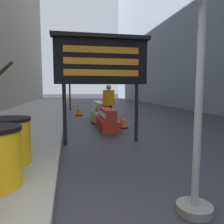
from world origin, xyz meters
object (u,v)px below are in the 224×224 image
Objects in this scene: barrel_drum_back at (8,141)px; traffic_cone_mid at (79,110)px; jersey_barrier_red_striped at (107,120)px; traffic_cone_far at (97,115)px; jersey_barrier_cream at (99,112)px; pedestrian_worker at (109,101)px; traffic_cone_near at (123,120)px; message_board at (101,61)px; traffic_light_near_curb at (69,74)px.

barrel_drum_back is 8.48m from traffic_cone_mid.
traffic_cone_far reaches higher than jersey_barrier_red_striped.
jersey_barrier_cream is 1.35m from pedestrian_worker.
traffic_cone_mid is 3.60m from pedestrian_worker.
traffic_cone_far is (2.30, 5.29, -0.19)m from barrel_drum_back.
jersey_barrier_cream is 2.35m from traffic_cone_mid.
traffic_cone_near is at bearing -72.96° from jersey_barrier_cream.
message_board is 1.64× the size of jersey_barrier_red_striped.
jersey_barrier_red_striped is 1.06× the size of pedestrian_worker.
jersey_barrier_red_striped is at bearing -167.22° from traffic_cone_near.
jersey_barrier_cream is (0.00, 2.28, 0.05)m from jersey_barrier_red_striped.
barrel_drum_back is 4.59m from jersey_barrier_red_striped.
pedestrian_worker is (0.26, 1.10, 0.66)m from jersey_barrier_red_striped.
traffic_cone_near is 1.24m from pedestrian_worker.
jersey_barrier_red_striped reaches higher than traffic_cone_near.
barrel_drum_back is at bearing -128.37° from traffic_cone_near.
traffic_light_near_curb reaches higher than traffic_cone_mid.
traffic_light_near_curb reaches higher than jersey_barrier_cream.
traffic_cone_mid is at bearing 101.90° from traffic_cone_far.
jersey_barrier_red_striped is 0.67m from traffic_cone_near.
traffic_cone_near is (1.17, 2.18, -1.96)m from message_board.
jersey_barrier_cream is 0.86m from traffic_cone_far.
barrel_drum_back is 5.68m from pedestrian_worker.
barrel_drum_back is 0.29× the size of message_board.
barrel_drum_back is 0.48× the size of jersey_barrier_red_striped.
traffic_cone_far is at bearing 66.47° from barrel_drum_back.
jersey_barrier_red_striped is 2.54× the size of traffic_cone_mid.
jersey_barrier_cream reaches higher than traffic_cone_near.
pedestrian_worker is at bearing -77.68° from jersey_barrier_cream.
jersey_barrier_red_striped is (0.52, 2.03, -1.92)m from message_board.
traffic_light_near_curb is at bearing 94.69° from message_board.
traffic_cone_far is at bearing 123.47° from traffic_cone_near.
traffic_cone_mid is (-0.84, 4.47, 0.00)m from jersey_barrier_red_striped.
traffic_light_near_curb is (-0.80, 9.69, 0.29)m from message_board.
traffic_cone_mid is 0.42× the size of pedestrian_worker.
barrel_drum_back is 5.77m from traffic_cone_far.
traffic_cone_far is (0.32, 3.48, -1.87)m from message_board.
traffic_cone_far is (-0.20, -0.83, -0.00)m from jersey_barrier_cream.
jersey_barrier_cream is 1.27× the size of pedestrian_worker.
pedestrian_worker is (1.10, -3.37, 0.65)m from traffic_cone_mid.
traffic_cone_mid is at bearing -81.58° from traffic_light_near_curb.
message_board is at bearing -95.18° from traffic_cone_far.
traffic_light_near_curb reaches higher than traffic_cone_far.
barrel_drum_back is 6.61m from jersey_barrier_cream.
message_board reaches higher than traffic_cone_far.
barrel_drum_back is 1.21× the size of traffic_cone_mid.
jersey_barrier_red_striped is 2.28m from jersey_barrier_cream.
message_board reaches higher than jersey_barrier_cream.
jersey_barrier_cream is (0.52, 4.31, -1.87)m from message_board.
traffic_cone_far is at bearing -103.83° from jersey_barrier_cream.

